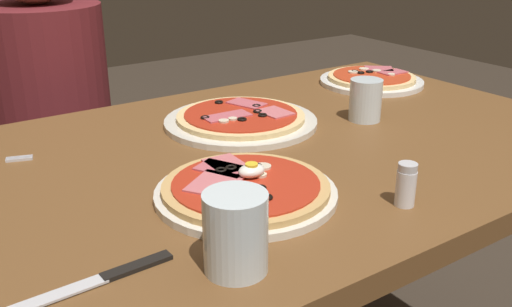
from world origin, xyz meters
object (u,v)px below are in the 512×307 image
Objects in this scene: knife at (107,277)px; diner_person at (57,157)px; pizza_foreground at (245,189)px; water_glass_far at (236,237)px; water_glass_near at (365,103)px; salt_shaker at (407,184)px; pizza_across_right at (242,119)px; dining_table at (279,199)px; pizza_across_left at (372,79)px.

knife is 0.17× the size of diner_person.
pizza_foreground is 2.79× the size of water_glass_far.
water_glass_near is 0.63m from water_glass_far.
salt_shaker reaches higher than knife.
pizza_across_right is 0.27m from water_glass_near.
knife is at bearing -158.90° from water_glass_near.
pizza_foreground is 0.27m from knife.
dining_table is at bearing 29.42° from knife.
water_glass_near is at bearing -27.99° from pizza_across_right.
water_glass_far is (-0.12, -0.16, 0.03)m from pizza_foreground.
diner_person reaches higher than water_glass_near.
diner_person is at bearing 86.44° from water_glass_far.
pizza_across_left reaches higher than knife.
salt_shaker is (0.44, -0.06, 0.03)m from knife.
diner_person is (0.06, 1.04, -0.26)m from water_glass_far.
diner_person is at bearing 111.90° from pizza_across_right.
pizza_across_right is at bearing 90.03° from salt_shaker.
pizza_foreground is 0.24m from salt_shaker.
pizza_across_left is at bearing 42.16° from water_glass_near.
diner_person is (-0.23, 0.73, -0.10)m from dining_table.
diner_person is (-0.24, 0.59, -0.23)m from pizza_across_right.
pizza_across_right is 0.54m from water_glass_far.
water_glass_far is (-0.53, -0.33, 0.01)m from water_glass_near.
water_glass_far reaches higher than pizza_across_left.
salt_shaker is at bearing -40.63° from pizza_foreground.
pizza_across_right is at bearing 89.16° from dining_table.
water_glass_near is 0.72m from knife.
diner_person is at bearing 123.38° from water_glass_near.
water_glass_near reaches higher than salt_shaker.
knife is at bearing -160.30° from pizza_foreground.
pizza_across_right is at bearing -169.80° from pizza_across_left.
water_glass_far is at bearing -148.53° from water_glass_near.
salt_shaker is (0.18, -0.16, 0.02)m from pizza_foreground.
pizza_across_right is 4.76× the size of salt_shaker.
diner_person is (-0.05, 0.88, -0.23)m from pizza_foreground.
water_glass_near is at bearing 31.47° from water_glass_far.
diner_person is (-0.24, 1.04, -0.25)m from salt_shaker.
pizza_foreground is 0.45m from water_glass_near.
pizza_across_left is 3.03× the size of water_glass_near.
water_glass_far is (-0.76, -0.53, 0.03)m from pizza_across_left.
pizza_across_right is (-0.46, -0.08, -0.00)m from pizza_across_left.
dining_table is at bearing 40.57° from pizza_foreground.
pizza_across_right is 0.58m from knife.
pizza_foreground is 0.91m from diner_person.
salt_shaker reaches higher than pizza_across_right.
salt_shaker is (-0.46, -0.53, 0.02)m from pizza_across_left.
dining_table is at bearing 90.41° from salt_shaker.
dining_table is 0.46m from water_glass_far.
pizza_foreground is at bearing 19.70° from knife.
dining_table is 4.02× the size of pizza_across_right.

